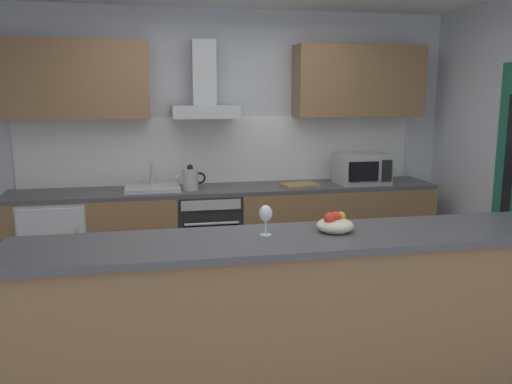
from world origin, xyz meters
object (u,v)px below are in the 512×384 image
object	(u,v)px
chopping_board	(299,185)
fruit_bowl	(335,224)
refrigerator	(58,245)
sink	(152,187)
microwave	(362,169)
range_hood	(204,94)
kettle	(190,179)
wine_glass	(266,215)
oven	(208,233)

from	to	relation	value
chopping_board	fruit_bowl	bearing A→B (deg)	-100.59
refrigerator	sink	size ratio (longest dim) A/B	1.70
sink	fruit_bowl	xyz separation A→B (m)	(1.03, -2.09, 0.11)
microwave	range_hood	bearing A→B (deg)	174.19
sink	chopping_board	size ratio (longest dim) A/B	1.47
refrigerator	kettle	bearing A→B (deg)	-1.45
chopping_board	microwave	bearing A→B (deg)	-0.37
sink	fruit_bowl	distance (m)	2.33
microwave	fruit_bowl	bearing A→B (deg)	-116.69
refrigerator	range_hood	xyz separation A→B (m)	(1.38, 0.13, 1.36)
wine_glass	oven	bearing A→B (deg)	92.63
wine_glass	fruit_bowl	size ratio (longest dim) A/B	0.81
fruit_bowl	chopping_board	bearing A→B (deg)	79.41
kettle	oven	bearing A→B (deg)	11.89
sink	kettle	bearing A→B (deg)	-7.25
sink	range_hood	bearing A→B (deg)	13.05
refrigerator	kettle	xyz separation A→B (m)	(1.22, -0.03, 0.58)
sink	kettle	xyz separation A→B (m)	(0.35, -0.04, 0.08)
microwave	fruit_bowl	xyz separation A→B (m)	(-1.03, -2.05, -0.01)
oven	wine_glass	xyz separation A→B (m)	(0.10, -2.09, 0.65)
microwave	wine_glass	bearing A→B (deg)	-125.19
sink	kettle	world-z (taller)	sink
microwave	chopping_board	xyz separation A→B (m)	(-0.65, 0.00, -0.14)
refrigerator	sink	distance (m)	1.00
range_hood	microwave	bearing A→B (deg)	-5.81
wine_glass	chopping_board	world-z (taller)	wine_glass
microwave	wine_glass	world-z (taller)	microwave
chopping_board	sink	bearing A→B (deg)	178.59
microwave	chopping_board	size ratio (longest dim) A/B	1.47
refrigerator	microwave	distance (m)	2.99
oven	range_hood	distance (m)	1.33
microwave	sink	bearing A→B (deg)	178.92
sink	microwave	bearing A→B (deg)	-1.08
refrigerator	wine_glass	xyz separation A→B (m)	(1.48, -2.08, 0.69)
kettle	range_hood	size ratio (longest dim) A/B	0.40
wine_glass	chopping_board	size ratio (longest dim) A/B	0.52
fruit_bowl	chopping_board	xyz separation A→B (m)	(0.38, 2.06, -0.12)
wine_glass	range_hood	bearing A→B (deg)	92.48
microwave	range_hood	size ratio (longest dim) A/B	0.69
fruit_bowl	refrigerator	bearing A→B (deg)	132.37
range_hood	refrigerator	bearing A→B (deg)	-174.53
microwave	kettle	size ratio (longest dim) A/B	1.73
refrigerator	wine_glass	world-z (taller)	wine_glass
range_hood	wine_glass	bearing A→B (deg)	-87.52
microwave	wine_glass	size ratio (longest dim) A/B	2.81
microwave	wine_glass	xyz separation A→B (m)	(-1.45, -2.06, 0.06)
refrigerator	microwave	world-z (taller)	microwave
oven	refrigerator	distance (m)	1.38
sink	wine_glass	world-z (taller)	wine_glass
sink	wine_glass	xyz separation A→B (m)	(0.61, -2.10, 0.19)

